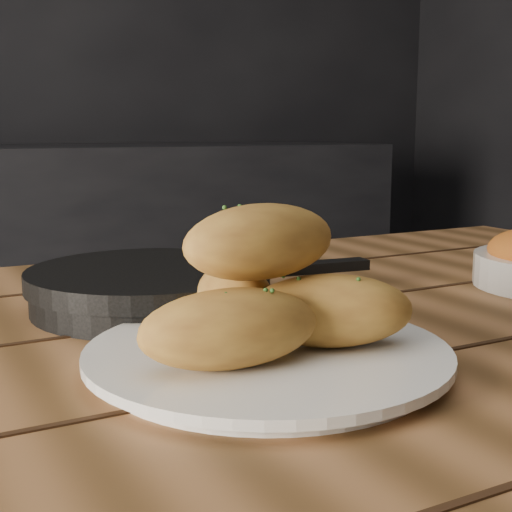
{
  "coord_description": "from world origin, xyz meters",
  "views": [
    {
      "loc": [
        0.05,
        -0.26,
        0.94
      ],
      "look_at": [
        0.33,
        0.24,
        0.84
      ],
      "focal_mm": 50.0,
      "sensor_mm": 36.0,
      "label": 1
    }
  ],
  "objects_px": {
    "table": "(259,434)",
    "plate": "(268,357)",
    "skillet": "(152,287)",
    "bread_rolls": "(264,295)"
  },
  "relations": [
    {
      "from": "table",
      "to": "skillet",
      "type": "xyz_separation_m",
      "value": [
        -0.04,
        0.17,
        0.11
      ]
    },
    {
      "from": "plate",
      "to": "skillet",
      "type": "relative_size",
      "value": 0.75
    },
    {
      "from": "table",
      "to": "bread_rolls",
      "type": "xyz_separation_m",
      "value": [
        -0.03,
        -0.07,
        0.15
      ]
    },
    {
      "from": "skillet",
      "to": "bread_rolls",
      "type": "bearing_deg",
      "value": -87.63
    },
    {
      "from": "bread_rolls",
      "to": "skillet",
      "type": "bearing_deg",
      "value": 92.37
    },
    {
      "from": "table",
      "to": "plate",
      "type": "distance_m",
      "value": 0.12
    },
    {
      "from": "table",
      "to": "plate",
      "type": "bearing_deg",
      "value": -112.52
    },
    {
      "from": "skillet",
      "to": "table",
      "type": "bearing_deg",
      "value": -76.14
    },
    {
      "from": "table",
      "to": "plate",
      "type": "height_order",
      "value": "plate"
    },
    {
      "from": "table",
      "to": "skillet",
      "type": "relative_size",
      "value": 3.96
    }
  ]
}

